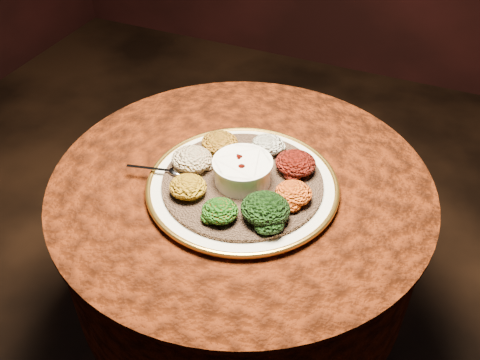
% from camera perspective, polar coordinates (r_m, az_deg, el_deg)
% --- Properties ---
extents(table, '(0.96, 0.96, 0.73)m').
position_cam_1_polar(table, '(1.46, 0.11, -5.35)').
color(table, black).
rests_on(table, ground).
extents(platter, '(0.55, 0.55, 0.02)m').
position_cam_1_polar(platter, '(1.30, 0.27, -0.60)').
color(platter, silver).
rests_on(platter, table).
extents(injera, '(0.40, 0.40, 0.01)m').
position_cam_1_polar(injera, '(1.29, 0.27, -0.24)').
color(injera, brown).
rests_on(injera, platter).
extents(stew_bowl, '(0.14, 0.14, 0.06)m').
position_cam_1_polar(stew_bowl, '(1.27, 0.27, 1.11)').
color(stew_bowl, white).
rests_on(stew_bowl, injera).
extents(spoon, '(0.15, 0.05, 0.01)m').
position_cam_1_polar(spoon, '(1.32, -7.28, 0.98)').
color(spoon, silver).
rests_on(spoon, injera).
extents(portion_ayib, '(0.08, 0.08, 0.04)m').
position_cam_1_polar(portion_ayib, '(1.37, 2.97, 3.80)').
color(portion_ayib, beige).
rests_on(portion_ayib, injera).
extents(portion_kitfo, '(0.10, 0.10, 0.05)m').
position_cam_1_polar(portion_kitfo, '(1.31, 5.95, 1.79)').
color(portion_kitfo, black).
rests_on(portion_kitfo, injera).
extents(portion_tikil, '(0.09, 0.08, 0.04)m').
position_cam_1_polar(portion_tikil, '(1.23, 5.74, -1.39)').
color(portion_tikil, '#B3760E').
rests_on(portion_tikil, injera).
extents(portion_gomen, '(0.11, 0.11, 0.05)m').
position_cam_1_polar(portion_gomen, '(1.18, 2.73, -3.07)').
color(portion_gomen, black).
rests_on(portion_gomen, injera).
extents(portion_mixveg, '(0.08, 0.08, 0.04)m').
position_cam_1_polar(portion_mixveg, '(1.18, -2.14, -3.31)').
color(portion_mixveg, '#AA270B').
rests_on(portion_mixveg, injera).
extents(portion_kik, '(0.09, 0.08, 0.04)m').
position_cam_1_polar(portion_kik, '(1.25, -5.57, -0.72)').
color(portion_kik, '#B17F0F').
rests_on(portion_kik, injera).
extents(portion_timatim, '(0.10, 0.10, 0.05)m').
position_cam_1_polar(portion_timatim, '(1.32, -5.15, 2.23)').
color(portion_timatim, maroon).
rests_on(portion_timatim, injera).
extents(portion_shiro, '(0.10, 0.09, 0.05)m').
position_cam_1_polar(portion_shiro, '(1.37, -2.18, 3.98)').
color(portion_shiro, '#935511').
rests_on(portion_shiro, injera).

